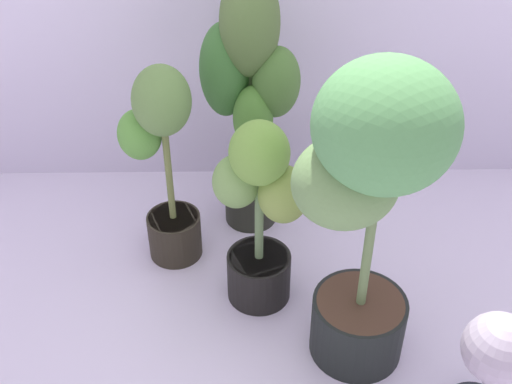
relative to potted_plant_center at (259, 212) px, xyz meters
name	(u,v)px	position (x,y,z in m)	size (l,w,h in m)	color
ground_plane	(260,322)	(0.00, -0.13, -0.35)	(8.00, 8.00, 0.00)	silver
potted_plant_center	(259,212)	(0.00, 0.00, 0.00)	(0.34, 0.24, 0.66)	black
potted_plant_back_left	(163,159)	(-0.31, 0.21, 0.06)	(0.30, 0.26, 0.73)	#2A251A
potted_plant_front_right	(369,190)	(0.27, -0.23, 0.25)	(0.43, 0.37, 0.95)	black
potted_plant_back_center	(248,91)	(-0.03, 0.40, 0.20)	(0.40, 0.27, 0.96)	#272A20
floor_fan	(496,357)	(0.59, -0.47, -0.10)	(0.22, 0.22, 0.37)	#1F232A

